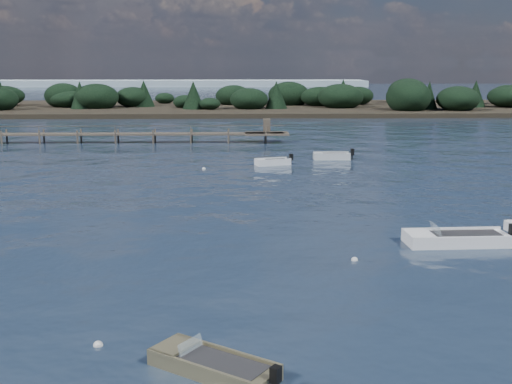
{
  "coord_description": "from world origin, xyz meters",
  "views": [
    {
      "loc": [
        0.89,
        -25.54,
        8.96
      ],
      "look_at": [
        1.9,
        14.0,
        1.0
      ],
      "focal_mm": 45.0,
      "sensor_mm": 36.0,
      "label": 1
    }
  ],
  "objects_px": {
    "dinghy_near_olive": "(213,368)",
    "tender_far_white": "(273,163)",
    "tender_far_grey_b": "(332,157)",
    "dinghy_mid_white_a": "(457,241)",
    "jetty": "(41,134)"
  },
  "relations": [
    {
      "from": "dinghy_near_olive",
      "to": "dinghy_mid_white_a",
      "type": "bearing_deg",
      "value": 48.7
    },
    {
      "from": "tender_far_grey_b",
      "to": "jetty",
      "type": "bearing_deg",
      "value": 156.74
    },
    {
      "from": "tender_far_grey_b",
      "to": "dinghy_mid_white_a",
      "type": "xyz_separation_m",
      "value": [
        2.21,
        -29.13,
        -0.02
      ]
    },
    {
      "from": "dinghy_mid_white_a",
      "to": "tender_far_white",
      "type": "bearing_deg",
      "value": 107.18
    },
    {
      "from": "dinghy_mid_white_a",
      "to": "tender_far_white",
      "type": "distance_m",
      "value": 27.02
    },
    {
      "from": "tender_far_white",
      "to": "dinghy_near_olive",
      "type": "bearing_deg",
      "value": -95.5
    },
    {
      "from": "tender_far_grey_b",
      "to": "tender_far_white",
      "type": "xyz_separation_m",
      "value": [
        -5.77,
        -3.31,
        -0.02
      ]
    },
    {
      "from": "dinghy_near_olive",
      "to": "jetty",
      "type": "distance_m",
      "value": 60.09
    },
    {
      "from": "tender_far_grey_b",
      "to": "dinghy_mid_white_a",
      "type": "relative_size",
      "value": 0.68
    },
    {
      "from": "dinghy_near_olive",
      "to": "tender_far_white",
      "type": "bearing_deg",
      "value": 84.5
    },
    {
      "from": "dinghy_mid_white_a",
      "to": "dinghy_near_olive",
      "type": "distance_m",
      "value": 17.81
    },
    {
      "from": "dinghy_mid_white_a",
      "to": "tender_far_white",
      "type": "height_order",
      "value": "dinghy_mid_white_a"
    },
    {
      "from": "tender_far_grey_b",
      "to": "dinghy_mid_white_a",
      "type": "height_order",
      "value": "dinghy_mid_white_a"
    },
    {
      "from": "dinghy_mid_white_a",
      "to": "dinghy_near_olive",
      "type": "xyz_separation_m",
      "value": [
        -11.75,
        -13.38,
        -0.04
      ]
    },
    {
      "from": "tender_far_white",
      "to": "jetty",
      "type": "distance_m",
      "value": 30.61
    }
  ]
}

